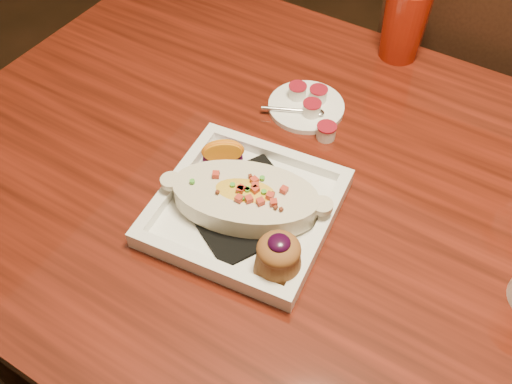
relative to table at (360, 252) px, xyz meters
The scene contains 6 objects.
table is the anchor object (origin of this frame).
chair_far 0.65m from the table, 90.00° to the left, with size 0.42×0.42×0.93m.
plate 0.22m from the table, 147.14° to the right, with size 0.28×0.28×0.08m.
saucer 0.28m from the table, 140.29° to the left, with size 0.14×0.14×0.09m.
creamer_loose 0.21m from the table, 138.58° to the left, with size 0.03×0.03×0.03m.
red_tumbler 0.45m from the table, 106.79° to the left, with size 0.09×0.09×0.14m, color #A21D0B.
Camera 1 is at (0.13, -0.54, 1.43)m, focal length 40.00 mm.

